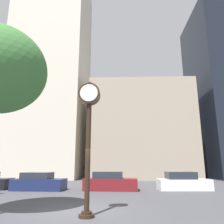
% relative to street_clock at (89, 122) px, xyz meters
% --- Properties ---
extents(ground_plane, '(200.00, 200.00, 0.00)m').
position_rel_street_clock_xyz_m(ground_plane, '(-0.58, 0.92, -3.59)').
color(ground_plane, '#424247').
extents(building_tall_tower, '(10.85, 12.00, 35.04)m').
position_rel_street_clock_xyz_m(building_tall_tower, '(-9.72, 24.92, 13.93)').
color(building_tall_tower, beige).
rests_on(building_tall_tower, ground_plane).
extents(building_storefront_row, '(14.34, 12.00, 13.46)m').
position_rel_street_clock_xyz_m(building_storefront_row, '(4.43, 24.92, 3.14)').
color(building_storefront_row, gray).
rests_on(building_storefront_row, ground_plane).
extents(street_clock, '(0.90, 0.59, 5.35)m').
position_rel_street_clock_xyz_m(street_clock, '(0.00, 0.00, 0.00)').
color(street_clock, black).
rests_on(street_clock, ground_plane).
extents(car_navy, '(3.97, 1.99, 1.32)m').
position_rel_street_clock_xyz_m(car_navy, '(-4.95, 8.63, -3.03)').
color(car_navy, '#19234C').
rests_on(car_navy, ground_plane).
extents(car_maroon, '(4.14, 2.01, 1.37)m').
position_rel_street_clock_xyz_m(car_maroon, '(0.53, 8.77, -3.01)').
color(car_maroon, maroon).
rests_on(car_maroon, ground_plane).
extents(car_white, '(4.00, 1.88, 1.36)m').
position_rel_street_clock_xyz_m(car_white, '(6.16, 9.17, -3.02)').
color(car_white, silver).
rests_on(car_white, ground_plane).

